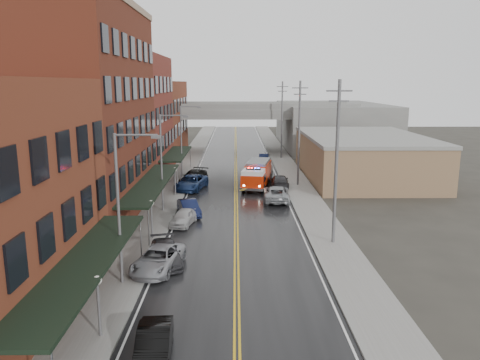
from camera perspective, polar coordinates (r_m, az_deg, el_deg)
name	(u,v)px	position (r m, az deg, el deg)	size (l,w,h in m)	color
road	(236,196)	(49.44, -0.49, -1.98)	(11.00, 160.00, 0.02)	black
sidewalk_left	(167,196)	(49.95, -8.90, -1.90)	(3.00, 160.00, 0.15)	slate
sidewalk_right	(305,195)	(49.96, 7.91, -1.87)	(3.00, 160.00, 0.15)	slate
curb_left	(183,196)	(49.74, -7.02, -1.91)	(0.30, 160.00, 0.15)	gray
curb_right	(289,195)	(49.75, 6.03, -1.88)	(0.30, 160.00, 0.15)	gray
brick_building_b	(83,115)	(43.19, -18.59, 7.51)	(9.00, 20.00, 18.00)	#4D1F14
brick_building_c	(129,118)	(60.15, -13.40, 7.39)	(9.00, 15.00, 15.00)	maroon
brick_building_far	(153,119)	(77.38, -10.51, 7.30)	(9.00, 20.00, 12.00)	brown
tan_building	(363,158)	(60.91, 14.73, 2.63)	(14.00, 22.00, 5.00)	#90694D
right_far_block	(331,125)	(90.19, 11.05, 6.61)	(18.00, 30.00, 8.00)	slate
awning_0	(87,262)	(24.84, -18.21, -9.50)	(2.60, 16.00, 3.09)	black
awning_1	(153,183)	(42.60, -10.61, -0.31)	(2.60, 18.00, 3.09)	black
awning_2	(177,154)	(59.64, -7.74, 3.20)	(2.60, 13.00, 3.09)	black
globe_lamp_0	(98,292)	(23.02, -16.95, -12.97)	(0.44, 0.44, 3.12)	#59595B
globe_lamp_1	(151,211)	(35.87, -10.76, -3.70)	(0.44, 0.44, 3.12)	#59595B
globe_lamp_2	(175,175)	(49.35, -7.95, 0.62)	(0.44, 0.44, 3.12)	#59595B
street_lamp_0	(122,200)	(27.61, -14.17, -2.35)	(2.64, 0.22, 9.00)	#59595B
street_lamp_1	(164,157)	(43.02, -9.26, 2.83)	(2.64, 0.22, 9.00)	#59595B
street_lamp_2	(183,137)	(58.75, -6.94, 5.26)	(2.64, 0.22, 9.00)	#59595B
utility_pole_0	(336,160)	(34.25, 11.68, 2.37)	(1.80, 0.24, 12.00)	#59595B
utility_pole_1	(299,132)	(53.79, 7.22, 5.86)	(1.80, 0.24, 12.00)	#59595B
utility_pole_2	(282,119)	(73.58, 5.13, 7.46)	(1.80, 0.24, 12.00)	#59595B
overpass	(236,117)	(80.23, -0.54, 7.63)	(40.00, 10.00, 7.50)	slate
fire_truck	(257,173)	(53.72, 2.07, 0.80)	(4.27, 8.16, 2.86)	red
parked_car_left_1	(154,344)	(21.69, -10.47, -19.11)	(1.44, 4.14, 1.36)	black
parked_car_left_2	(158,259)	(30.70, -9.94, -9.47)	(2.40, 5.20, 1.44)	#93959B
parked_car_left_3	(166,253)	(31.68, -9.07, -8.83)	(1.92, 4.71, 1.37)	#2B2B2E
parked_car_left_4	(184,217)	(39.69, -6.90, -4.53)	(1.59, 3.96, 1.35)	#B5B5B5
parked_car_left_5	(189,208)	(42.50, -6.26, -3.38)	(1.48, 4.25, 1.40)	#0E1534
parked_car_left_6	(191,183)	(52.61, -5.95, -0.31)	(2.67, 5.79, 1.61)	navy
parked_car_left_7	(194,177)	(55.73, -5.65, 0.36)	(2.21, 5.44, 1.58)	black
parked_car_right_0	(276,193)	(47.46, 4.45, -1.65)	(2.57, 5.56, 1.55)	#93979A
parked_car_right_1	(280,181)	(53.61, 4.85, -0.16)	(2.00, 4.93, 1.43)	#29292C
parked_car_right_2	(267,167)	(62.57, 3.26, 1.53)	(1.58, 3.92, 1.34)	silver
parked_car_right_3	(264,158)	(70.71, 2.91, 2.72)	(1.41, 4.03, 1.33)	black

